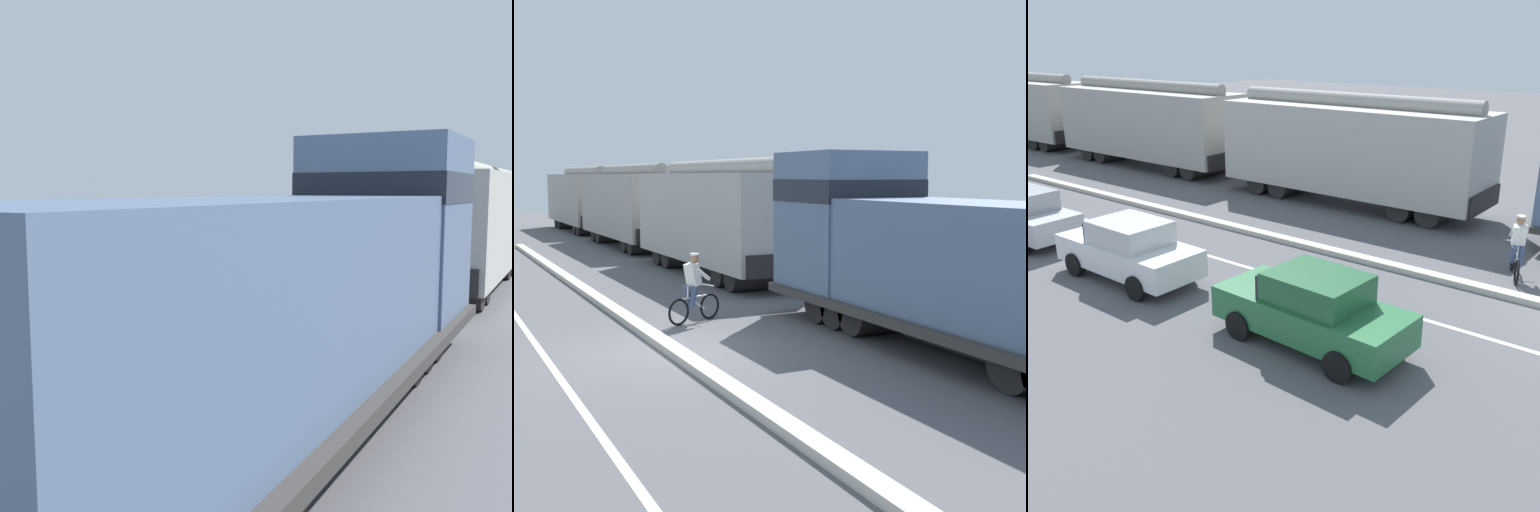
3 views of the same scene
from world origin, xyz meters
TOP-DOWN VIEW (x-y plane):
  - ground_plane at (0.00, 0.00)m, footprint 120.00×120.00m
  - median_curb at (0.00, 6.00)m, footprint 0.36×36.00m
  - lane_stripe at (-2.40, 6.00)m, footprint 0.14×36.00m
  - locomotive at (5.25, -2.08)m, footprint 3.10×11.61m
  - hopper_car_lead at (5.25, 10.08)m, footprint 2.90×10.60m
  - hopper_car_middle at (5.25, 21.68)m, footprint 2.90×10.60m
  - parked_car_green at (-4.93, 4.62)m, footprint 1.99×4.28m
  - parked_car_white at (-4.91, 10.57)m, footprint 1.88×4.22m
  - parked_car_silver at (-4.89, 15.91)m, footprint 1.88×4.22m
  - cyclist at (1.47, 2.51)m, footprint 1.60×0.77m
  - palm_tree_near at (-2.93, 24.70)m, footprint 2.42×2.20m
  - palm_tree_far at (-2.92, 24.03)m, footprint 2.70×2.77m

SIDE VIEW (x-z plane):
  - ground_plane at x=0.00m, z-range 0.00..0.00m
  - lane_stripe at x=-2.40m, z-range 0.00..0.01m
  - median_curb at x=0.00m, z-range 0.00..0.16m
  - parked_car_green at x=-4.93m, z-range 0.01..1.63m
  - parked_car_white at x=-4.91m, z-range 0.01..1.63m
  - parked_car_silver at x=-4.89m, z-range 0.01..1.63m
  - cyclist at x=1.47m, z-range -0.04..1.67m
  - locomotive at x=5.25m, z-range -0.30..3.90m
  - hopper_car_lead at x=5.25m, z-range -0.01..4.17m
  - hopper_car_middle at x=5.25m, z-range -0.01..4.17m
  - palm_tree_near at x=-2.93m, z-range 1.31..7.73m
  - palm_tree_far at x=-2.92m, z-range 1.50..8.07m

